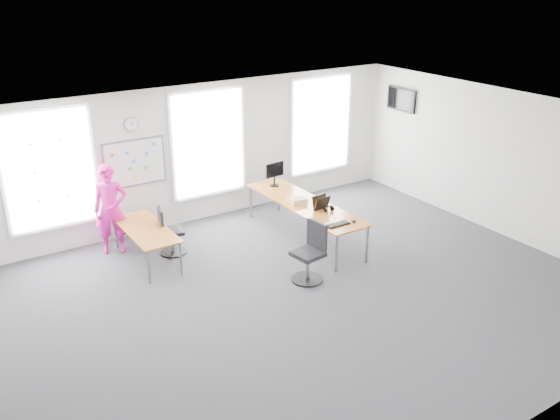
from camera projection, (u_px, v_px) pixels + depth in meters
floor at (301, 296)px, 10.12m from camera, size 10.00×10.00×0.00m
ceiling at (304, 124)px, 8.98m from camera, size 10.00×10.00×0.00m
wall_back at (195, 154)px, 12.66m from camera, size 10.00×0.00×10.00m
wall_front at (512, 335)px, 6.44m from camera, size 10.00×0.00×10.00m
wall_right at (503, 164)px, 12.06m from camera, size 0.00×10.00×10.00m
window_left at (49, 170)px, 11.05m from camera, size 1.60×0.06×2.20m
window_mid at (208, 144)px, 12.71m from camera, size 1.60×0.06×2.20m
window_right at (320, 125)px, 14.21m from camera, size 1.60×0.06×2.20m
desk_right at (305, 205)px, 12.02m from camera, size 0.85×3.20×0.78m
desk_left at (146, 231)px, 11.12m from camera, size 0.73×1.84×0.67m
chair_right at (310, 255)px, 10.50m from camera, size 0.57×0.57×1.08m
chair_left at (169, 234)px, 11.48m from camera, size 0.52×0.52×0.96m
person at (111, 209)px, 11.38m from camera, size 0.75×0.61×1.78m
whiteboard at (135, 163)px, 11.94m from camera, size 1.20×0.03×0.90m
wall_clock at (131, 124)px, 11.63m from camera, size 0.30×0.04×0.30m
tv at (401, 99)px, 14.06m from camera, size 0.06×0.90×0.55m
keyboard at (338, 225)px, 10.97m from camera, size 0.47×0.19×0.02m
mouse at (354, 221)px, 11.09m from camera, size 0.07×0.12×0.04m
lens_cap at (335, 218)px, 11.29m from camera, size 0.06×0.06×0.01m
headphones at (329, 209)px, 11.57m from camera, size 0.19×0.10×0.11m
laptop_sleeve at (321, 203)px, 11.63m from camera, size 0.35×0.21×0.28m
paper_stack at (299, 201)px, 11.97m from camera, size 0.35×0.29×0.11m
monitor at (275, 172)px, 12.81m from camera, size 0.48×0.19×0.53m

